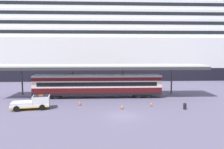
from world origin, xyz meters
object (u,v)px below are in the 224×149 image
Objects in this scene: traffic_cone_near at (151,104)px; traffic_cone_mid at (80,103)px; cruise_ship at (133,36)px; service_truck at (34,102)px; quay_bollard at (185,106)px; traffic_cone_far at (122,107)px; train_carriage at (98,85)px.

traffic_cone_mid is at bearing 174.65° from traffic_cone_near.
service_truck is at bearing -115.46° from cruise_ship.
traffic_cone_mid is 0.81× the size of quay_bollard.
traffic_cone_far is at bearing -100.03° from cruise_ship.
traffic_cone_mid is at bearing 158.87° from traffic_cone_far.
service_truck is 21.43m from quay_bollard.
cruise_ship is at bearing 64.54° from service_truck.
train_carriage is 29.26× the size of traffic_cone_mid.
train_carriage is 6.50m from traffic_cone_mid.
cruise_ship is 43.60m from traffic_cone_near.
traffic_cone_near is 10.84m from traffic_cone_mid.
cruise_ship is 45.41m from quay_bollard.
traffic_cone_near is (17.05, 0.85, -0.65)m from service_truck.
traffic_cone_mid is at bearing 16.60° from service_truck.
traffic_cone_near is 4.75m from traffic_cone_far.
traffic_cone_near is 1.05× the size of traffic_cone_far.
traffic_cone_mid is at bearing -108.92° from cruise_ship.
traffic_cone_mid is (6.26, 1.87, -0.61)m from service_truck.
cruise_ship is at bearing 91.75° from quay_bollard.
service_truck reaches higher than traffic_cone_far.
traffic_cone_mid is 15.44m from quay_bollard.
traffic_cone_near reaches higher than traffic_cone_far.
traffic_cone_far is 0.68× the size of quay_bollard.
service_truck reaches higher than traffic_cone_mid.
cruise_ship reaches higher than traffic_cone_near.
cruise_ship is at bearing 71.08° from traffic_cone_mid.
train_carriage is at bearing 114.41° from traffic_cone_far.
train_carriage is at bearing 145.24° from quay_bollard.
traffic_cone_far is at bearing -2.53° from service_truck.
quay_bollard is at bearing -3.19° from service_truck.
cruise_ship is at bearing 85.82° from traffic_cone_near.
cruise_ship is 45.47m from traffic_cone_far.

